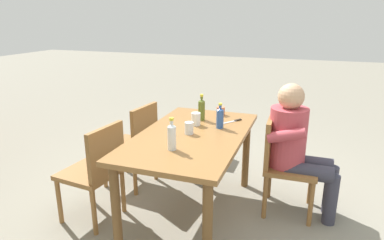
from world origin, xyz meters
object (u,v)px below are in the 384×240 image
object	(u,v)px
backpack_by_near_side	(203,144)
table_knife	(233,121)
chair_near_right	(282,160)
chair_far_right	(136,141)
bottle_blue	(220,117)
cup_terracotta	(221,111)
cup_glass	(189,128)
bottle_olive	(202,109)
person_in_white_shirt	(296,144)
cup_white	(196,119)
backpack_by_far_side	(207,140)
chair_far_left	(97,168)
dining_table	(192,145)
bottle_clear	(172,136)

from	to	relation	value
backpack_by_near_side	table_knife	bearing A→B (deg)	-145.81
chair_near_right	table_knife	distance (m)	0.56
chair_far_right	bottle_blue	distance (m)	0.99
cup_terracotta	cup_glass	bearing A→B (deg)	170.80
bottle_blue	bottle_olive	world-z (taller)	bottle_olive
person_in_white_shirt	cup_terracotta	bearing A→B (deg)	69.34
chair_far_right	cup_glass	xyz separation A→B (m)	(-0.34, -0.71, 0.33)
cup_glass	backpack_by_near_side	world-z (taller)	cup_glass
person_in_white_shirt	cup_white	xyz separation A→B (m)	(-0.11, 0.88, 0.17)
cup_glass	backpack_by_far_side	distance (m)	1.46
bottle_blue	cup_terracotta	distance (m)	0.42
person_in_white_shirt	chair_far_left	bearing A→B (deg)	113.86
backpack_by_near_side	bottle_olive	bearing A→B (deg)	-163.80
person_in_white_shirt	cup_white	distance (m)	0.90
chair_far_right	bottle_blue	xyz separation A→B (m)	(-0.11, -0.91, 0.37)
bottle_olive	backpack_by_near_side	world-z (taller)	bottle_olive
bottle_blue	cup_glass	xyz separation A→B (m)	(-0.24, 0.20, -0.05)
dining_table	cup_terracotta	world-z (taller)	cup_terracotta
dining_table	chair_near_right	size ratio (longest dim) A/B	1.74
backpack_by_near_side	cup_white	bearing A→B (deg)	-166.38
dining_table	cup_terracotta	distance (m)	0.65
bottle_olive	bottle_blue	bearing A→B (deg)	-127.96
person_in_white_shirt	cup_terracotta	distance (m)	0.82
person_in_white_shirt	backpack_by_far_side	xyz separation A→B (m)	(0.95, 1.09, -0.44)
chair_far_right	chair_far_left	bearing A→B (deg)	-180.00
chair_far_right	table_knife	world-z (taller)	chair_far_right
cup_white	backpack_by_far_side	distance (m)	1.24
chair_near_right	bottle_blue	distance (m)	0.67
chair_far_left	backpack_by_far_side	xyz separation A→B (m)	(1.65, -0.47, -0.27)
chair_far_right	cup_terracotta	size ratio (longest dim) A/B	10.61
dining_table	cup_terracotta	size ratio (longest dim) A/B	18.47
table_knife	backpack_by_near_side	world-z (taller)	table_knife
cup_terracotta	backpack_by_near_side	distance (m)	0.94
bottle_olive	cup_white	bearing A→B (deg)	-179.70
chair_far_left	bottle_clear	size ratio (longest dim) A/B	3.53
chair_far_right	cup_white	size ratio (longest dim) A/B	7.58
bottle_olive	dining_table	bearing A→B (deg)	-173.55
dining_table	bottle_olive	xyz separation A→B (m)	(0.40, 0.05, 0.21)
chair_near_right	backpack_by_far_side	size ratio (longest dim) A/B	1.95
chair_far_right	cup_glass	world-z (taller)	chair_far_right
chair_near_right	bottle_blue	world-z (taller)	bottle_blue
dining_table	backpack_by_far_side	distance (m)	1.39
chair_far_left	bottle_blue	distance (m)	1.14
chair_far_left	bottle_blue	world-z (taller)	bottle_blue
dining_table	cup_glass	world-z (taller)	cup_glass
dining_table	cup_glass	bearing A→B (deg)	120.63
chair_far_left	backpack_by_far_side	world-z (taller)	chair_far_left
dining_table	chair_near_right	xyz separation A→B (m)	(0.34, -0.73, -0.17)
cup_terracotta	chair_far_right	bearing A→B (deg)	109.94
dining_table	backpack_by_far_side	xyz separation A→B (m)	(1.30, 0.25, -0.45)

